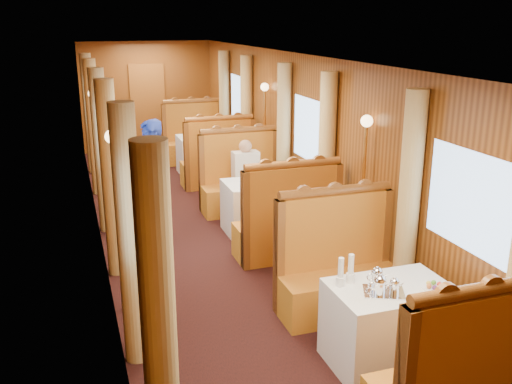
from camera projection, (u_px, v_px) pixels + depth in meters
name	position (u px, v px, depth m)	size (l,w,h in m)	color
floor	(212.00, 237.00, 8.12)	(3.00, 12.00, 0.01)	black
ceiling	(207.00, 57.00, 7.39)	(3.00, 12.00, 0.01)	silver
wall_far	(147.00, 97.00, 13.21)	(3.00, 2.50, 0.01)	brown
wall_left	(96.00, 160.00, 7.31)	(12.00, 2.50, 0.01)	brown
wall_right	(311.00, 144.00, 8.21)	(12.00, 2.50, 0.01)	brown
doorway_far	(148.00, 108.00, 13.25)	(0.80, 0.04, 2.00)	brown
table_near	(389.00, 325.00, 5.06)	(1.05, 0.72, 0.75)	white
banquette_near_aft	(338.00, 274.00, 5.97)	(1.30, 0.55, 1.34)	#A84512
table_mid	(262.00, 207.00, 8.24)	(1.05, 0.72, 0.75)	white
banquette_mid_fwd	(287.00, 227.00, 7.30)	(1.30, 0.55, 1.34)	#A84512
banquette_mid_aft	(241.00, 185.00, 9.15)	(1.30, 0.55, 1.34)	#A84512
table_far	(205.00, 154.00, 11.42)	(1.05, 0.72, 0.75)	white
banquette_far_fwd	(218.00, 164.00, 10.48)	(1.30, 0.55, 1.34)	#A84512
banquette_far_aft	(194.00, 142.00, 12.32)	(1.30, 0.55, 1.34)	#A84512
tea_tray	(384.00, 292.00, 4.84)	(0.34, 0.26, 0.01)	silver
teapot_left	(379.00, 288.00, 4.77)	(0.18, 0.13, 0.14)	silver
teapot_right	(394.00, 288.00, 4.81)	(0.14, 0.10, 0.11)	silver
teapot_back	(377.00, 279.00, 4.96)	(0.16, 0.12, 0.13)	silver
fruit_plate	(434.00, 287.00, 4.91)	(0.21, 0.21, 0.05)	white
cup_inboard	(341.00, 275.00, 4.94)	(0.08, 0.08, 0.26)	white
cup_outboard	(351.00, 271.00, 5.01)	(0.08, 0.08, 0.26)	white
rose_vase_mid	(262.00, 170.00, 8.10)	(0.06, 0.06, 0.36)	silver
rose_vase_far	(203.00, 127.00, 11.29)	(0.06, 0.06, 0.36)	silver
window_left_near	(125.00, 242.00, 4.08)	(1.20, 0.90, 0.01)	#87ADDD
curtain_left_near_a	(159.00, 328.00, 3.48)	(0.22, 0.22, 2.35)	tan
curtain_left_near_b	(130.00, 238.00, 4.90)	(0.22, 0.22, 2.35)	tan
window_right_near	(471.00, 202.00, 4.97)	(1.20, 0.90, 0.01)	#87ADDD
curtain_right_near_b	(408.00, 206.00, 5.73)	(0.22, 0.22, 2.35)	tan
window_left_mid	(96.00, 144.00, 7.25)	(1.20, 0.90, 0.01)	#87ADDD
curtain_left_mid_a	(111.00, 180.00, 6.66)	(0.22, 0.22, 2.35)	tan
curtain_left_mid_b	(102.00, 152.00, 8.07)	(0.22, 0.22, 2.35)	tan
window_right_mid	(310.00, 131.00, 8.15)	(1.20, 0.90, 0.01)	#87ADDD
curtain_right_mid_a	(326.00, 162.00, 7.49)	(0.22, 0.22, 2.35)	tan
curtain_right_mid_b	(284.00, 139.00, 8.90)	(0.22, 0.22, 2.35)	tan
window_left_far	(85.00, 106.00, 10.43)	(1.20, 0.90, 0.01)	#87ADDD
curtain_left_far_a	(94.00, 128.00, 9.83)	(0.22, 0.22, 2.35)	tan
curtain_left_far_b	(90.00, 114.00, 11.25)	(0.22, 0.22, 2.35)	tan
window_right_far	(240.00, 99.00, 11.33)	(1.20, 0.90, 0.01)	#87ADDD
curtain_right_far_a	(246.00, 119.00, 10.67)	(0.22, 0.22, 2.35)	tan
curtain_right_far_b	(224.00, 108.00, 12.08)	(0.22, 0.22, 2.35)	tan
sconce_left_fore	(116.00, 185.00, 5.71)	(0.14, 0.14, 1.95)	#BF8C3F
sconce_right_fore	(364.00, 164.00, 6.55)	(0.14, 0.14, 1.95)	#BF8C3F
sconce_left_aft	(95.00, 126.00, 8.89)	(0.14, 0.14, 1.95)	#BF8C3F
sconce_right_aft	(265.00, 116.00, 9.73)	(0.14, 0.14, 1.95)	#BF8C3F
steward	(152.00, 180.00, 7.86)	(0.62, 0.40, 1.69)	navy
passenger	(246.00, 170.00, 8.80)	(0.40, 0.44, 0.76)	beige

